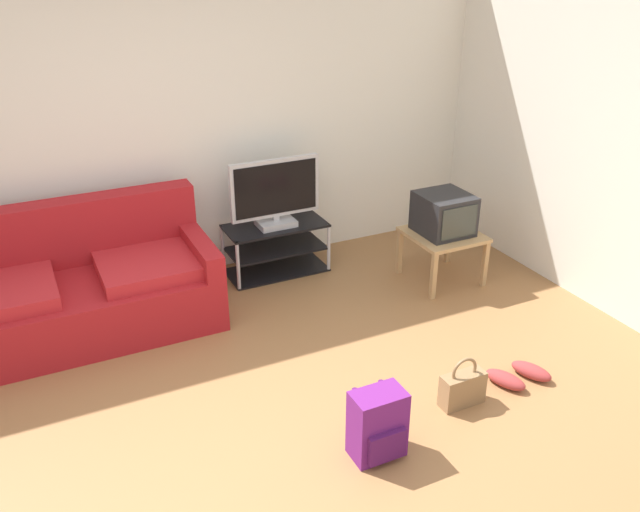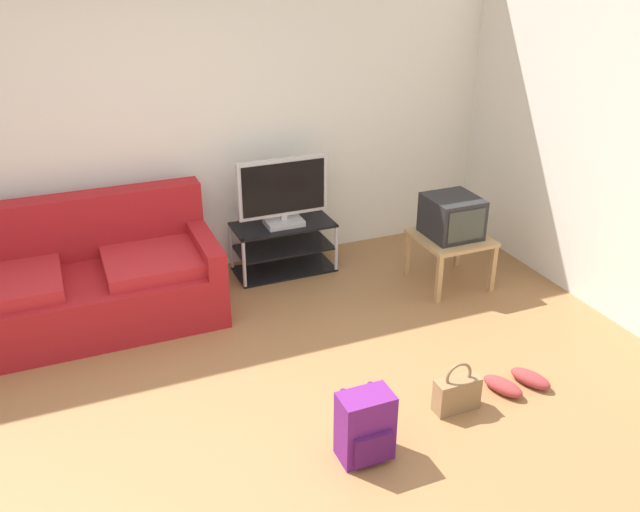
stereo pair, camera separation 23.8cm
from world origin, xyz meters
name	(u,v)px [view 1 (the left image)]	position (x,y,z in m)	size (l,w,h in m)	color
ground_plane	(256,462)	(0.00, 0.00, -0.01)	(9.00, 9.80, 0.02)	olive
wall_back	(134,120)	(0.00, 2.45, 1.35)	(9.00, 0.10, 2.70)	silver
wall_right	(590,124)	(3.05, 0.84, 1.35)	(0.10, 3.60, 2.70)	silver
couch	(78,289)	(-0.64, 1.86, 0.32)	(1.91, 0.91, 0.90)	maroon
tv_stand	(276,248)	(0.99, 2.09, 0.22)	(0.85, 0.41, 0.43)	black
flat_tv	(275,194)	(0.99, 2.07, 0.72)	(0.77, 0.22, 0.58)	#B2B2B7
side_table	(443,240)	(2.18, 1.35, 0.37)	(0.56, 0.56, 0.43)	tan
crt_tv	(444,214)	(2.18, 1.37, 0.59)	(0.40, 0.42, 0.33)	#232326
backpack	(378,425)	(0.63, -0.24, 0.20)	(0.30, 0.26, 0.41)	#661E70
handbag	(463,388)	(1.33, -0.09, 0.12)	(0.28, 0.11, 0.34)	olive
sneakers_pair	(518,375)	(1.80, -0.06, 0.04)	(0.43, 0.30, 0.09)	#993333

